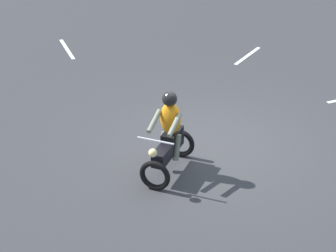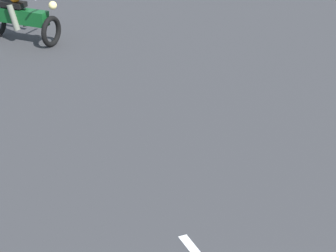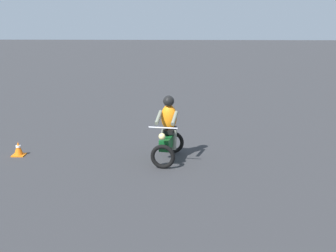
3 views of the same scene
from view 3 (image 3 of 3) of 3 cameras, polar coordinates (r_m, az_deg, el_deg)
motorcycle_rider_background at (r=11.75m, az=0.03°, el=-0.78°), size 1.55×0.86×1.66m
traffic_cone_mid_center at (r=12.87m, az=-17.77°, el=-2.69°), size 0.32×0.32×0.37m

